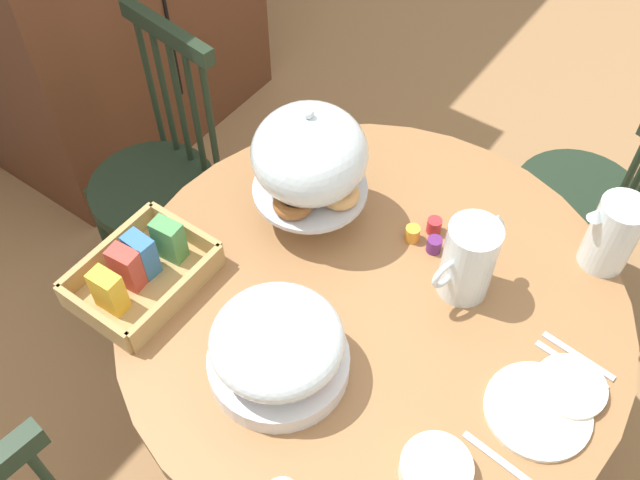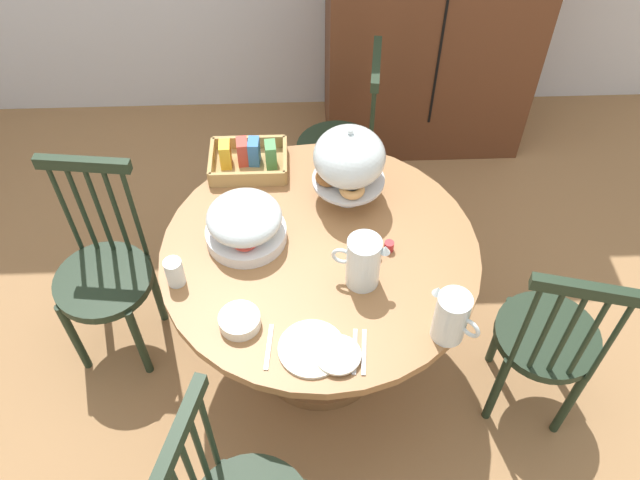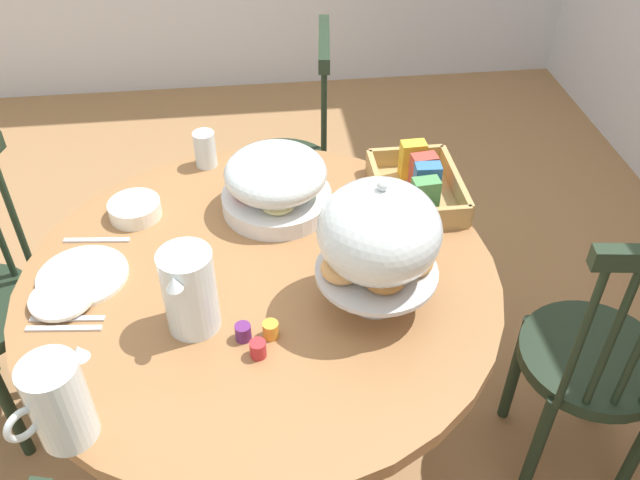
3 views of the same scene
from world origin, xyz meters
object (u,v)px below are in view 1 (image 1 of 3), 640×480
Objects in this scene: china_plate_large at (538,410)px; china_plate_small at (571,386)px; windsor_chair_near_window at (159,184)px; dining_table at (368,345)px; cereal_basket at (141,271)px; orange_juice_pitcher at (612,237)px; pastry_stand_with_dome at (310,158)px; milk_pitcher at (468,263)px; windsor_chair_far_side at (585,202)px; cereal_bowl at (436,470)px; fruit_platter_covered at (279,349)px.

china_plate_small is at bearing -21.31° from china_plate_large.
dining_table is at bearing -99.18° from windsor_chair_near_window.
china_plate_large is 0.09m from china_plate_small.
orange_juice_pitcher is at bearing -51.05° from cereal_basket.
pastry_stand_with_dome is 1.66× the size of milk_pitcher.
windsor_chair_far_side is at bearing -34.80° from pastry_stand_with_dome.
orange_juice_pitcher is 0.38m from china_plate_small.
windsor_chair_far_side reaches higher than cereal_bowl.
pastry_stand_with_dome is at bearing 83.84° from china_plate_small.
pastry_stand_with_dome is 0.73m from cereal_bowl.
windsor_chair_near_window is 5.00× the size of orange_juice_pitcher.
china_plate_large is (-0.19, -0.28, -0.09)m from milk_pitcher.
pastry_stand_with_dome is at bearing 93.18° from milk_pitcher.
china_plate_small is at bearing -96.16° from pastry_stand_with_dome.
fruit_platter_covered is 2.00× the size of china_plate_small.
milk_pitcher reaches higher than cereal_bowl.
windsor_chair_far_side is at bearing -15.17° from fruit_platter_covered.
orange_juice_pitcher reaches higher than china_plate_small.
pastry_stand_with_dome is (0.12, 0.26, 0.41)m from dining_table.
windsor_chair_near_window reaches higher than dining_table.
cereal_bowl is (-0.00, -0.78, -0.02)m from cereal_basket.
orange_juice_pitcher is at bearing -5.22° from cereal_bowl.
dining_table is 6.06× the size of orange_juice_pitcher.
pastry_stand_with_dome reaches higher than cereal_bowl.
windsor_chair_near_window reaches higher than fruit_platter_covered.
cereal_basket reaches higher than dining_table.
milk_pitcher reaches higher than dining_table.
china_plate_large reaches higher than dining_table.
orange_juice_pitcher is (-0.45, -0.14, 0.38)m from windsor_chair_far_side.
china_plate_large is (-0.45, -0.04, -0.08)m from orange_juice_pitcher.
milk_pitcher is (-0.71, 0.10, 0.38)m from windsor_chair_far_side.
fruit_platter_covered is (-1.13, 0.31, 0.37)m from windsor_chair_far_side.
china_plate_small is at bearing -71.05° from cereal_basket.
dining_table is 5.69× the size of milk_pitcher.
fruit_platter_covered is (-0.27, 0.06, 0.30)m from dining_table.
cereal_basket is (-0.00, 0.40, -0.04)m from fruit_platter_covered.
orange_juice_pitcher is at bearing -43.43° from dining_table.
fruit_platter_covered is at bearing -89.43° from cereal_basket.
windsor_chair_far_side is 1.18m from cereal_bowl.
orange_juice_pitcher is 0.62× the size of cereal_basket.
china_plate_large is at bearing -103.18° from pastry_stand_with_dome.
cereal_bowl is at bearing 156.54° from china_plate_small.
dining_table is 1.21× the size of windsor_chair_near_window.
windsor_chair_near_window is 6.96× the size of cereal_bowl.
cereal_basket is (-0.39, 0.19, -0.16)m from pastry_stand_with_dome.
orange_juice_pitcher reaches higher than china_plate_large.
china_plate_large is at bearing -98.08° from windsor_chair_near_window.
dining_table is 0.41m from fruit_platter_covered.
orange_juice_pitcher is at bearing -66.12° from pastry_stand_with_dome.
windsor_chair_far_side is 1.02m from pastry_stand_with_dome.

